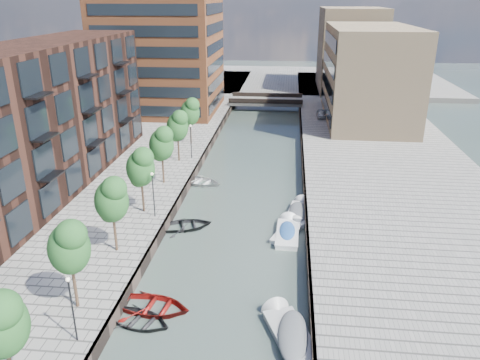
% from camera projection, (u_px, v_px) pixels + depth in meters
% --- Properties ---
extents(water, '(300.00, 300.00, 0.00)m').
position_uv_depth(water, '(251.00, 168.00, 55.65)').
color(water, '#38473F').
rests_on(water, ground).
extents(quay_right, '(20.00, 140.00, 1.00)m').
position_uv_depth(quay_right, '(390.00, 169.00, 53.88)').
color(quay_right, gray).
rests_on(quay_right, ground).
extents(quay_wall_left, '(0.25, 140.00, 1.00)m').
position_uv_depth(quay_wall_left, '(201.00, 162.00, 56.07)').
color(quay_wall_left, '#332823').
rests_on(quay_wall_left, ground).
extents(quay_wall_right, '(0.25, 140.00, 1.00)m').
position_uv_depth(quay_wall_right, '(303.00, 166.00, 54.86)').
color(quay_wall_right, '#332823').
rests_on(quay_wall_right, ground).
extents(far_closure, '(80.00, 40.00, 1.00)m').
position_uv_depth(far_closure, '(273.00, 80.00, 110.97)').
color(far_closure, gray).
rests_on(far_closure, ground).
extents(apartment_block, '(8.00, 38.00, 14.00)m').
position_uv_depth(apartment_block, '(39.00, 118.00, 45.44)').
color(apartment_block, black).
rests_on(apartment_block, quay_left).
extents(tower, '(18.00, 18.00, 30.00)m').
position_uv_depth(tower, '(159.00, 17.00, 74.59)').
color(tower, brown).
rests_on(tower, quay_left).
extents(tan_block_near, '(12.00, 25.00, 14.00)m').
position_uv_depth(tan_block_near, '(368.00, 74.00, 71.49)').
color(tan_block_near, tan).
rests_on(tan_block_near, quay_right).
extents(tan_block_far, '(12.00, 20.00, 16.00)m').
position_uv_depth(tan_block_far, '(350.00, 49.00, 95.18)').
color(tan_block_far, tan).
rests_on(tan_block_far, quay_right).
extents(bridge, '(13.00, 6.00, 1.30)m').
position_uv_depth(bridge, '(266.00, 101.00, 84.74)').
color(bridge, gray).
rests_on(bridge, ground).
extents(tree_0, '(2.50, 2.50, 5.95)m').
position_uv_depth(tree_0, '(0.00, 321.00, 21.24)').
color(tree_0, '#382619').
rests_on(tree_0, quay_left).
extents(tree_1, '(2.50, 2.50, 5.95)m').
position_uv_depth(tree_1, '(69.00, 245.00, 27.71)').
color(tree_1, '#382619').
rests_on(tree_1, quay_left).
extents(tree_2, '(2.50, 2.50, 5.95)m').
position_uv_depth(tree_2, '(111.00, 198.00, 34.19)').
color(tree_2, '#382619').
rests_on(tree_2, quay_left).
extents(tree_3, '(2.50, 2.50, 5.95)m').
position_uv_depth(tree_3, '(140.00, 166.00, 40.66)').
color(tree_3, '#382619').
rests_on(tree_3, quay_left).
extents(tree_4, '(2.50, 2.50, 5.95)m').
position_uv_depth(tree_4, '(161.00, 143.00, 47.14)').
color(tree_4, '#382619').
rests_on(tree_4, quay_left).
extents(tree_5, '(2.50, 2.50, 5.95)m').
position_uv_depth(tree_5, '(177.00, 125.00, 53.62)').
color(tree_5, '#382619').
rests_on(tree_5, quay_left).
extents(tree_6, '(2.50, 2.50, 5.95)m').
position_uv_depth(tree_6, '(190.00, 111.00, 60.09)').
color(tree_6, '#382619').
rests_on(tree_6, quay_left).
extents(lamp_0, '(0.24, 0.24, 4.12)m').
position_uv_depth(lamp_0, '(71.00, 303.00, 25.47)').
color(lamp_0, black).
rests_on(lamp_0, quay_left).
extents(lamp_1, '(0.24, 0.24, 4.12)m').
position_uv_depth(lamp_1, '(153.00, 190.00, 40.27)').
color(lamp_1, black).
rests_on(lamp_1, quay_left).
extents(lamp_2, '(0.24, 0.24, 4.12)m').
position_uv_depth(lamp_2, '(191.00, 138.00, 55.07)').
color(lamp_2, black).
rests_on(lamp_2, quay_left).
extents(sloop_1, '(5.02, 4.21, 0.89)m').
position_uv_depth(sloop_1, '(139.00, 323.00, 29.28)').
color(sloop_1, black).
rests_on(sloop_1, ground).
extents(sloop_2, '(5.41, 4.19, 1.03)m').
position_uv_depth(sloop_2, '(154.00, 310.00, 30.50)').
color(sloop_2, maroon).
rests_on(sloop_2, ground).
extents(sloop_3, '(5.88, 4.98, 1.04)m').
position_uv_depth(sloop_3, '(200.00, 184.00, 51.00)').
color(sloop_3, silver).
rests_on(sloop_3, ground).
extents(sloop_4, '(5.49, 4.69, 0.96)m').
position_uv_depth(sloop_4, '(186.00, 228.00, 41.28)').
color(sloop_4, black).
rests_on(sloop_4, ground).
extents(motorboat_1, '(3.95, 6.04, 1.91)m').
position_uv_depth(motorboat_1, '(289.00, 333.00, 28.06)').
color(motorboat_1, '#AEAEAC').
rests_on(motorboat_1, ground).
extents(motorboat_2, '(2.00, 5.38, 1.78)m').
position_uv_depth(motorboat_2, '(288.00, 232.00, 40.43)').
color(motorboat_2, white).
rests_on(motorboat_2, ground).
extents(motorboat_3, '(2.99, 4.77, 1.51)m').
position_uv_depth(motorboat_3, '(289.00, 231.00, 40.33)').
color(motorboat_3, white).
rests_on(motorboat_3, ground).
extents(motorboat_4, '(2.63, 5.53, 1.77)m').
position_uv_depth(motorboat_4, '(299.00, 212.00, 43.86)').
color(motorboat_4, silver).
rests_on(motorboat_4, ground).
extents(car, '(1.58, 3.71, 1.25)m').
position_uv_depth(car, '(322.00, 114.00, 74.46)').
color(car, '#A2A5A6').
rests_on(car, quay_right).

